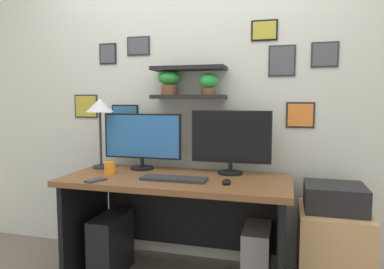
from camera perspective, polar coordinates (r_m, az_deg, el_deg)
The scene contains 13 objects.
back_wall_assembly at distance 2.80m, azimuth 0.11°, elevation 7.08°, with size 4.40×0.24×2.70m.
desk at distance 2.55m, azimuth -2.19°, elevation -11.37°, with size 1.56×0.68×0.75m.
monitor_left at distance 2.73m, azimuth -8.10°, elevation -0.71°, with size 0.62×0.18×0.43m.
monitor_right at distance 2.53m, azimuth 6.33°, elevation -0.88°, with size 0.58×0.18×0.46m.
keyboard at distance 2.35m, azimuth -2.96°, elevation -7.19°, with size 0.44×0.14×0.02m, color #2D2D33.
computer_mouse at distance 2.25m, azimuth 5.61°, elevation -7.67°, with size 0.06×0.09×0.03m, color black.
desk_lamp at distance 2.81m, azimuth -14.76°, elevation 3.81°, with size 0.21×0.21×0.54m.
cell_phone at distance 2.41m, azimuth -15.37°, elevation -7.19°, with size 0.07×0.14×0.01m, color #2D2D33.
coffee_mug at distance 2.60m, azimuth -13.19°, elevation -5.30°, with size 0.08×0.08×0.09m, color orange.
drawer_cabinet at distance 2.63m, azimuth 21.86°, elevation -17.15°, with size 0.44×0.50×0.56m, color tan.
printer at distance 2.52m, azimuth 22.16°, elevation -9.45°, with size 0.38×0.34×0.17m, color black.
computer_tower_left at distance 2.77m, azimuth -12.98°, elevation -17.05°, with size 0.18×0.40×0.44m, color black.
computer_tower_right at distance 2.62m, azimuth 10.50°, elevation -18.71°, with size 0.18×0.40×0.41m, color #99999E.
Camera 1 is at (0.73, -2.27, 1.28)m, focal length 32.79 mm.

